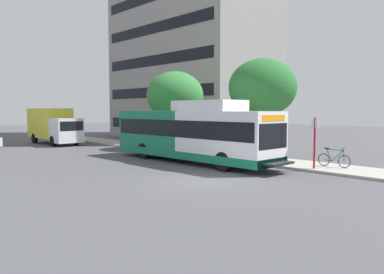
{
  "coord_description": "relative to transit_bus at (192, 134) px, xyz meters",
  "views": [
    {
      "loc": [
        -11.45,
        -11.41,
        3.12
      ],
      "look_at": [
        2.87,
        3.68,
        1.6
      ],
      "focal_mm": 34.83,
      "sensor_mm": 36.0,
      "label": 1
    }
  ],
  "objects": [
    {
      "name": "bicycle_parked",
      "position": [
        3.51,
        -7.11,
        -1.14
      ],
      "size": [
        0.52,
        1.76,
        1.02
      ],
      "color": "black",
      "rests_on": "sidewalk_curb"
    },
    {
      "name": "bus_stop_sign_pole",
      "position": [
        2.21,
        -6.68,
        -0.05
      ],
      "size": [
        0.1,
        0.36,
        2.6
      ],
      "color": "red",
      "rests_on": "sidewalk_curb"
    },
    {
      "name": "box_truck_background",
      "position": [
        -0.98,
        17.35,
        0.04
      ],
      "size": [
        2.32,
        7.01,
        3.25
      ],
      "color": "silver",
      "rests_on": "ground"
    },
    {
      "name": "sidewalk_curb",
      "position": [
        3.25,
        1.41,
        -1.63
      ],
      "size": [
        3.0,
        56.0,
        0.14
      ],
      "primitive_type": "cube",
      "color": "#A8A399",
      "rests_on": "ground"
    },
    {
      "name": "ground_plane",
      "position": [
        -3.75,
        3.41,
        -1.7
      ],
      "size": [
        120.0,
        120.0,
        0.0
      ],
      "primitive_type": "plane",
      "color": "#4C4C51"
    },
    {
      "name": "transit_bus",
      "position": [
        0.0,
        0.0,
        0.0
      ],
      "size": [
        2.58,
        12.25,
        3.65
      ],
      "color": "white",
      "rests_on": "ground"
    },
    {
      "name": "street_tree_near_stop",
      "position": [
        4.32,
        -1.92,
        2.82
      ],
      "size": [
        4.28,
        4.28,
        6.21
      ],
      "color": "#4C3823",
      "rests_on": "sidewalk_curb"
    },
    {
      "name": "street_tree_mid_block",
      "position": [
        4.2,
        6.38,
        2.53
      ],
      "size": [
        4.49,
        4.49,
        6.01
      ],
      "color": "#4C3823",
      "rests_on": "sidewalk_curb"
    }
  ]
}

